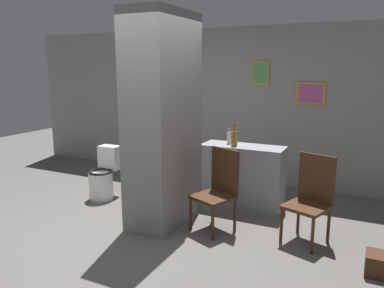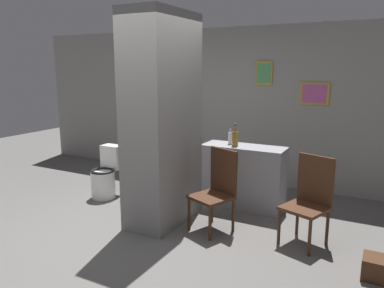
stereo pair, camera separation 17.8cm
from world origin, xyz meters
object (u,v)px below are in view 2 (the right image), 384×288
at_px(toilet, 106,176).
at_px(chair_by_doorway, 309,198).
at_px(bottle_tall, 235,138).
at_px(chair_near_pillar, 217,188).
at_px(bicycle, 167,172).

bearing_deg(toilet, chair_by_doorway, -2.31).
xyz_separation_m(toilet, chair_by_doorway, (3.03, -0.12, 0.20)).
distance_m(toilet, bottle_tall, 2.06).
bearing_deg(chair_by_doorway, chair_near_pillar, -152.26).
distance_m(bicycle, bottle_tall, 1.36).
relative_size(toilet, bottle_tall, 2.43).
distance_m(chair_near_pillar, bottle_tall, 0.93).
relative_size(bicycle, bottle_tall, 5.06).
bearing_deg(bottle_tall, bicycle, 174.15).
height_order(toilet, bicycle, toilet).
xyz_separation_m(chair_by_doorway, bottle_tall, (-1.14, 0.64, 0.47)).
bearing_deg(chair_near_pillar, chair_by_doorway, 30.99).
xyz_separation_m(bicycle, bottle_tall, (1.18, -0.12, 0.67)).
distance_m(chair_by_doorway, bicycle, 2.45).
xyz_separation_m(toilet, chair_near_pillar, (1.97, -0.28, 0.20)).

